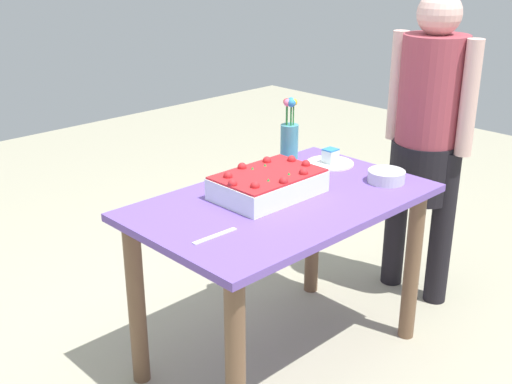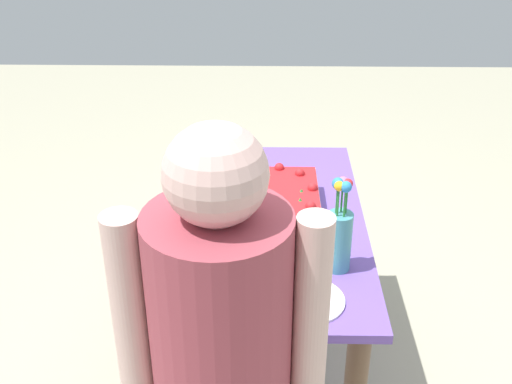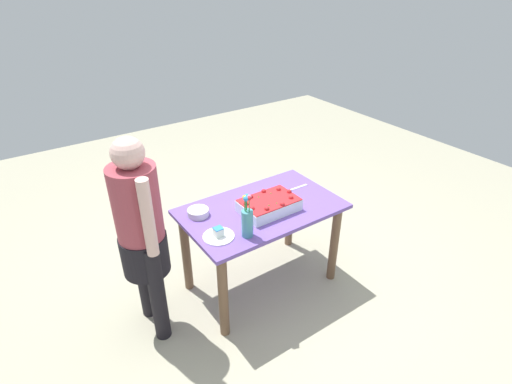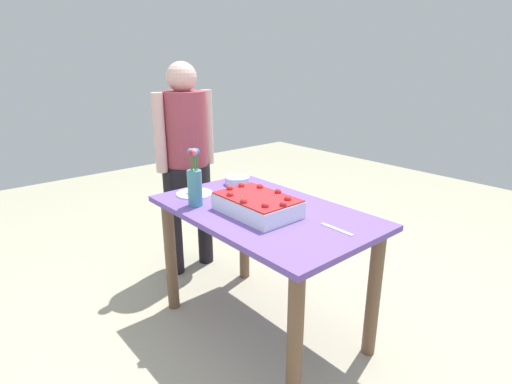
{
  "view_description": "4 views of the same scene",
  "coord_description": "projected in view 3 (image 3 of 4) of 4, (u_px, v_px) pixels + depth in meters",
  "views": [
    {
      "loc": [
        1.71,
        1.61,
        1.69
      ],
      "look_at": [
        0.07,
        -0.08,
        0.77
      ],
      "focal_mm": 45.0,
      "sensor_mm": 36.0,
      "label": 1
    },
    {
      "loc": [
        -1.93,
        -0.01,
        1.93
      ],
      "look_at": [
        0.06,
        0.02,
        0.82
      ],
      "focal_mm": 45.0,
      "sensor_mm": 36.0,
      "label": 2
    },
    {
      "loc": [
        -1.49,
        -2.08,
        2.34
      ],
      "look_at": [
        -0.03,
        0.04,
        0.87
      ],
      "focal_mm": 28.0,
      "sensor_mm": 36.0,
      "label": 3
    },
    {
      "loc": [
        1.47,
        -1.32,
        1.49
      ],
      "look_at": [
        -0.03,
        -0.02,
        0.84
      ],
      "focal_mm": 28.0,
      "sensor_mm": 36.0,
      "label": 4
    }
  ],
  "objects": [
    {
      "name": "sheet_cake",
      "position": [
        269.0,
        205.0,
        2.95
      ],
      "size": [
        0.42,
        0.28,
        0.12
      ],
      "color": "white",
      "rests_on": "dining_table"
    },
    {
      "name": "cake_knife",
      "position": [
        298.0,
        187.0,
        3.28
      ],
      "size": [
        0.18,
        0.02,
        0.0
      ],
      "primitive_type": "cube",
      "rotation": [
        0.0,
        0.0,
        6.26
      ],
      "color": "silver",
      "rests_on": "dining_table"
    },
    {
      "name": "flower_vase",
      "position": [
        247.0,
        220.0,
        2.64
      ],
      "size": [
        0.08,
        0.08,
        0.32
      ],
      "color": "teal",
      "rests_on": "dining_table"
    },
    {
      "name": "ground_plane",
      "position": [
        261.0,
        282.0,
        3.38
      ],
      "size": [
        8.0,
        8.0,
        0.0
      ],
      "primitive_type": "plane",
      "color": "#A7A289"
    },
    {
      "name": "serving_plate_with_slice",
      "position": [
        219.0,
        235.0,
        2.68
      ],
      "size": [
        0.22,
        0.22,
        0.07
      ],
      "color": "white",
      "rests_on": "dining_table"
    },
    {
      "name": "person_standing",
      "position": [
        141.0,
        229.0,
        2.57
      ],
      "size": [
        0.31,
        0.45,
        1.49
      ],
      "color": "black",
      "rests_on": "ground_plane"
    },
    {
      "name": "dining_table",
      "position": [
        261.0,
        223.0,
        3.08
      ],
      "size": [
        1.2,
        0.73,
        0.74
      ],
      "color": "#6A4CA4",
      "rests_on": "ground_plane"
    },
    {
      "name": "fruit_bowl",
      "position": [
        198.0,
        212.0,
        2.9
      ],
      "size": [
        0.16,
        0.16,
        0.05
      ],
      "primitive_type": "cylinder",
      "color": "silver",
      "rests_on": "dining_table"
    }
  ]
}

